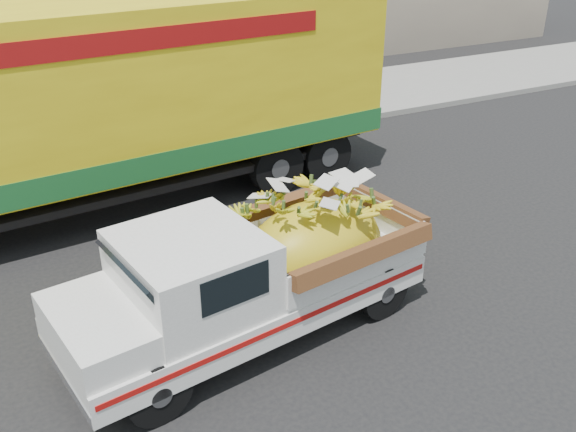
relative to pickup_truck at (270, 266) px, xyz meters
name	(u,v)px	position (x,y,z in m)	size (l,w,h in m)	color
ground	(140,364)	(-1.87, -0.02, -0.93)	(100.00, 100.00, 0.00)	black
curb	(50,169)	(-1.87, 7.07, -0.86)	(60.00, 0.25, 0.15)	gray
sidewalk	(37,140)	(-1.87, 9.17, -0.86)	(60.00, 4.00, 0.14)	gray
pickup_truck	(270,266)	(0.00, 0.00, 0.00)	(5.16, 2.56, 1.73)	black
semi_trailer	(75,105)	(-1.51, 4.63, 1.19)	(12.04, 3.60, 3.80)	black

